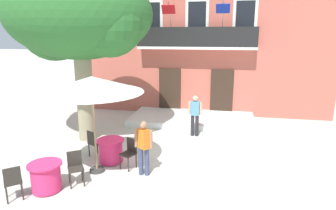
{
  "coord_description": "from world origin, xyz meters",
  "views": [
    {
      "loc": [
        1.69,
        -9.24,
        3.99
      ],
      "look_at": [
        -0.4,
        1.44,
        1.3
      ],
      "focal_mm": 30.89,
      "sensor_mm": 36.0,
      "label": 1
    }
  ],
  "objects_px": {
    "cafe_umbrella": "(92,85)",
    "cafe_chair_near_tree_0": "(94,142)",
    "pedestrian_near_entrance": "(144,145)",
    "cafe_chair_middle_1": "(13,181)",
    "plane_tree": "(78,19)",
    "cafe_table_near_tree": "(111,151)",
    "cafe_table_middle": "(46,177)",
    "pedestrian_mid_plaza": "(195,113)",
    "cafe_chair_middle_0": "(75,166)",
    "cafe_chair_near_tree_1": "(130,151)"
  },
  "relations": [
    {
      "from": "cafe_umbrella",
      "to": "cafe_chair_near_tree_0",
      "type": "bearing_deg",
      "value": 118.32
    },
    {
      "from": "cafe_chair_near_tree_0",
      "to": "pedestrian_near_entrance",
      "type": "xyz_separation_m",
      "value": [
        1.96,
        -0.9,
        0.39
      ]
    },
    {
      "from": "cafe_chair_middle_1",
      "to": "cafe_umbrella",
      "type": "distance_m",
      "value": 3.07
    },
    {
      "from": "plane_tree",
      "to": "pedestrian_near_entrance",
      "type": "relative_size",
      "value": 3.83
    },
    {
      "from": "cafe_table_near_tree",
      "to": "cafe_table_middle",
      "type": "height_order",
      "value": "same"
    },
    {
      "from": "cafe_chair_middle_1",
      "to": "pedestrian_near_entrance",
      "type": "distance_m",
      "value": 3.37
    },
    {
      "from": "cafe_chair_near_tree_0",
      "to": "cafe_chair_middle_1",
      "type": "distance_m",
      "value": 2.91
    },
    {
      "from": "cafe_table_near_tree",
      "to": "cafe_umbrella",
      "type": "height_order",
      "value": "cafe_umbrella"
    },
    {
      "from": "cafe_table_near_tree",
      "to": "cafe_chair_middle_1",
      "type": "relative_size",
      "value": 0.95
    },
    {
      "from": "pedestrian_mid_plaza",
      "to": "cafe_umbrella",
      "type": "bearing_deg",
      "value": -124.68
    },
    {
      "from": "plane_tree",
      "to": "cafe_chair_middle_0",
      "type": "distance_m",
      "value": 5.36
    },
    {
      "from": "plane_tree",
      "to": "cafe_chair_near_tree_0",
      "type": "distance_m",
      "value": 4.41
    },
    {
      "from": "cafe_chair_near_tree_1",
      "to": "cafe_table_middle",
      "type": "distance_m",
      "value": 2.41
    },
    {
      "from": "plane_tree",
      "to": "pedestrian_mid_plaza",
      "type": "relative_size",
      "value": 3.76
    },
    {
      "from": "cafe_table_middle",
      "to": "pedestrian_near_entrance",
      "type": "xyz_separation_m",
      "value": [
        2.25,
        1.34,
        0.52
      ]
    },
    {
      "from": "plane_tree",
      "to": "cafe_table_near_tree",
      "type": "relative_size",
      "value": 7.18
    },
    {
      "from": "cafe_table_middle",
      "to": "cafe_chair_middle_0",
      "type": "distance_m",
      "value": 0.77
    },
    {
      "from": "cafe_chair_near_tree_1",
      "to": "cafe_table_near_tree",
      "type": "bearing_deg",
      "value": 160.69
    },
    {
      "from": "cafe_table_near_tree",
      "to": "cafe_chair_near_tree_0",
      "type": "height_order",
      "value": "cafe_chair_near_tree_0"
    },
    {
      "from": "cafe_chair_middle_0",
      "to": "pedestrian_mid_plaza",
      "type": "height_order",
      "value": "pedestrian_mid_plaza"
    },
    {
      "from": "cafe_chair_near_tree_0",
      "to": "cafe_table_middle",
      "type": "bearing_deg",
      "value": -97.59
    },
    {
      "from": "cafe_chair_near_tree_0",
      "to": "cafe_umbrella",
      "type": "relative_size",
      "value": 0.31
    },
    {
      "from": "cafe_umbrella",
      "to": "cafe_table_middle",
      "type": "bearing_deg",
      "value": -122.92
    },
    {
      "from": "cafe_chair_near_tree_1",
      "to": "pedestrian_mid_plaza",
      "type": "bearing_deg",
      "value": 62.99
    },
    {
      "from": "cafe_table_middle",
      "to": "cafe_umbrella",
      "type": "height_order",
      "value": "cafe_umbrella"
    },
    {
      "from": "cafe_umbrella",
      "to": "pedestrian_mid_plaza",
      "type": "height_order",
      "value": "cafe_umbrella"
    },
    {
      "from": "cafe_table_middle",
      "to": "cafe_chair_middle_1",
      "type": "xyz_separation_m",
      "value": [
        -0.5,
        -0.56,
        0.14
      ]
    },
    {
      "from": "cafe_chair_middle_1",
      "to": "cafe_umbrella",
      "type": "relative_size",
      "value": 0.31
    },
    {
      "from": "cafe_table_middle",
      "to": "cafe_chair_near_tree_0",
      "type": "bearing_deg",
      "value": 82.41
    },
    {
      "from": "cafe_table_middle",
      "to": "cafe_chair_middle_1",
      "type": "relative_size",
      "value": 0.95
    },
    {
      "from": "cafe_table_near_tree",
      "to": "cafe_umbrella",
      "type": "bearing_deg",
      "value": -104.36
    },
    {
      "from": "cafe_chair_middle_0",
      "to": "pedestrian_mid_plaza",
      "type": "relative_size",
      "value": 0.55
    },
    {
      "from": "cafe_table_near_tree",
      "to": "cafe_chair_middle_1",
      "type": "distance_m",
      "value": 2.93
    },
    {
      "from": "cafe_chair_middle_0",
      "to": "pedestrian_near_entrance",
      "type": "bearing_deg",
      "value": 26.76
    },
    {
      "from": "cafe_chair_middle_0",
      "to": "cafe_table_near_tree",
      "type": "bearing_deg",
      "value": 73.94
    },
    {
      "from": "cafe_chair_near_tree_0",
      "to": "pedestrian_mid_plaza",
      "type": "distance_m",
      "value": 4.08
    },
    {
      "from": "cafe_table_near_tree",
      "to": "pedestrian_mid_plaza",
      "type": "xyz_separation_m",
      "value": [
        2.35,
        2.97,
        0.54
      ]
    },
    {
      "from": "cafe_umbrella",
      "to": "pedestrian_near_entrance",
      "type": "bearing_deg",
      "value": 2.71
    },
    {
      "from": "cafe_chair_near_tree_0",
      "to": "pedestrian_near_entrance",
      "type": "relative_size",
      "value": 0.56
    },
    {
      "from": "cafe_chair_near_tree_0",
      "to": "cafe_table_middle",
      "type": "relative_size",
      "value": 1.05
    },
    {
      "from": "cafe_chair_middle_0",
      "to": "cafe_chair_middle_1",
      "type": "distance_m",
      "value": 1.5
    },
    {
      "from": "cafe_table_near_tree",
      "to": "pedestrian_mid_plaza",
      "type": "distance_m",
      "value": 3.83
    },
    {
      "from": "cafe_table_near_tree",
      "to": "pedestrian_near_entrance",
      "type": "xyz_separation_m",
      "value": [
        1.26,
        -0.61,
        0.52
      ]
    },
    {
      "from": "cafe_table_near_tree",
      "to": "cafe_chair_near_tree_1",
      "type": "distance_m",
      "value": 0.77
    },
    {
      "from": "cafe_chair_near_tree_0",
      "to": "cafe_table_near_tree",
      "type": "bearing_deg",
      "value": -22.38
    },
    {
      "from": "cafe_chair_near_tree_1",
      "to": "cafe_umbrella",
      "type": "xyz_separation_m",
      "value": [
        -0.89,
        -0.43,
        2.08
      ]
    },
    {
      "from": "plane_tree",
      "to": "cafe_chair_near_tree_1",
      "type": "xyz_separation_m",
      "value": [
        2.49,
        -2.11,
        -3.98
      ]
    },
    {
      "from": "cafe_table_near_tree",
      "to": "pedestrian_near_entrance",
      "type": "relative_size",
      "value": 0.53
    },
    {
      "from": "cafe_chair_near_tree_0",
      "to": "cafe_chair_near_tree_1",
      "type": "relative_size",
      "value": 1.0
    },
    {
      "from": "cafe_chair_middle_1",
      "to": "pedestrian_mid_plaza",
      "type": "relative_size",
      "value": 0.55
    }
  ]
}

